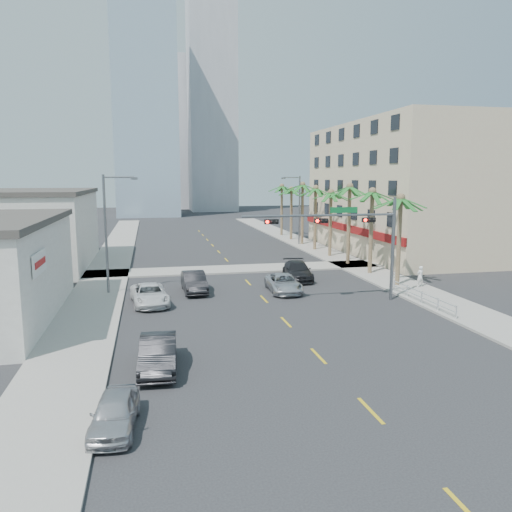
{
  "coord_description": "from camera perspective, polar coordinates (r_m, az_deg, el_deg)",
  "views": [
    {
      "loc": [
        -7.99,
        -24.49,
        8.75
      ],
      "look_at": [
        -0.98,
        8.19,
        3.5
      ],
      "focal_mm": 35.0,
      "sensor_mm": 36.0,
      "label": 1
    }
  ],
  "objects": [
    {
      "name": "palm_tree_0",
      "position": [
        41.45,
        16.22,
        6.27
      ],
      "size": [
        4.8,
        4.8,
        7.8
      ],
      "color": "brown",
      "rests_on": "ground"
    },
    {
      "name": "palm_tree_5",
      "position": [
        65.49,
        5.36,
        8.04
      ],
      "size": [
        4.8,
        4.8,
        8.52
      ],
      "color": "brown",
      "rests_on": "ground"
    },
    {
      "name": "sidewalk_cross",
      "position": [
        47.96,
        -2.31,
        -1.5
      ],
      "size": [
        80.0,
        4.0,
        0.15
      ],
      "primitive_type": "cube",
      "color": "gray",
      "rests_on": "ground"
    },
    {
      "name": "car_lane_left",
      "position": [
        38.82,
        -7.09,
        -2.98
      ],
      "size": [
        1.81,
        4.84,
        1.58
      ],
      "primitive_type": "imported",
      "rotation": [
        0.0,
        0.0,
        0.03
      ],
      "color": "black",
      "rests_on": "ground"
    },
    {
      "name": "car_parked_mid",
      "position": [
        23.73,
        -11.13,
        -10.89
      ],
      "size": [
        1.89,
        4.78,
        1.55
      ],
      "primitive_type": "imported",
      "rotation": [
        0.0,
        0.0,
        -0.05
      ],
      "color": "black",
      "rests_on": "ground"
    },
    {
      "name": "building_right",
      "position": [
        62.2,
        16.86,
        7.39
      ],
      "size": [
        15.25,
        28.0,
        15.0
      ],
      "color": "beige",
      "rests_on": "ground"
    },
    {
      "name": "sidewalk_right",
      "position": [
        49.54,
        11.91,
        -1.35
      ],
      "size": [
        4.0,
        120.0,
        0.15
      ],
      "primitive_type": "cube",
      "color": "gray",
      "rests_on": "ground"
    },
    {
      "name": "guardrail",
      "position": [
        36.46,
        18.43,
        -4.34
      ],
      "size": [
        0.08,
        8.08,
        1.0
      ],
      "color": "silver",
      "rests_on": "ground"
    },
    {
      "name": "tower_far_left",
      "position": [
        120.46,
        -12.5,
        16.0
      ],
      "size": [
        14.0,
        14.0,
        48.0
      ],
      "primitive_type": "cube",
      "color": "#99B2C6",
      "rests_on": "ground"
    },
    {
      "name": "streetlight_left",
      "position": [
        38.78,
        -16.51,
        3.09
      ],
      "size": [
        2.55,
        0.25,
        9.0
      ],
      "color": "slate",
      "rests_on": "ground"
    },
    {
      "name": "pedestrian",
      "position": [
        41.82,
        18.24,
        -2.22
      ],
      "size": [
        0.69,
        0.53,
        1.68
      ],
      "primitive_type": "imported",
      "rotation": [
        0.0,
        0.0,
        3.38
      ],
      "color": "white",
      "rests_on": "sidewalk_right"
    },
    {
      "name": "car_parked_far",
      "position": [
        35.56,
        -12.06,
        -4.34
      ],
      "size": [
        2.89,
        5.33,
        1.42
      ],
      "primitive_type": "imported",
      "rotation": [
        0.0,
        0.0,
        0.11
      ],
      "color": "white",
      "rests_on": "ground"
    },
    {
      "name": "car_lane_center",
      "position": [
        38.63,
        3.17,
        -3.13
      ],
      "size": [
        2.57,
        5.09,
        1.38
      ],
      "primitive_type": "imported",
      "rotation": [
        0.0,
        0.0,
        -0.06
      ],
      "color": "silver",
      "rests_on": "ground"
    },
    {
      "name": "palm_tree_4",
      "position": [
        60.56,
        6.84,
        7.62
      ],
      "size": [
        4.8,
        4.8,
        8.16
      ],
      "color": "brown",
      "rests_on": "ground"
    },
    {
      "name": "traffic_signal_mast",
      "position": [
        35.44,
        10.86,
        2.79
      ],
      "size": [
        11.12,
        0.54,
        7.2
      ],
      "color": "slate",
      "rests_on": "ground"
    },
    {
      "name": "palm_tree_2",
      "position": [
        50.82,
        10.67,
        7.68
      ],
      "size": [
        4.8,
        4.8,
        8.52
      ],
      "color": "brown",
      "rests_on": "ground"
    },
    {
      "name": "palm_tree_1",
      "position": [
        46.08,
        13.17,
        7.05
      ],
      "size": [
        4.8,
        4.8,
        8.16
      ],
      "color": "brown",
      "rests_on": "ground"
    },
    {
      "name": "building_left_far",
      "position": [
        53.98,
        -24.38,
        2.66
      ],
      "size": [
        11.0,
        18.0,
        7.2
      ],
      "primitive_type": "cube",
      "color": "beige",
      "rests_on": "ground"
    },
    {
      "name": "palm_tree_3",
      "position": [
        55.67,
        8.57,
        7.11
      ],
      "size": [
        4.8,
        4.8,
        7.8
      ],
      "color": "brown",
      "rests_on": "ground"
    },
    {
      "name": "car_parked_near",
      "position": [
        18.92,
        -15.86,
        -16.82
      ],
      "size": [
        1.85,
        3.86,
        1.27
      ],
      "primitive_type": "imported",
      "rotation": [
        0.0,
        0.0,
        -0.09
      ],
      "color": "#BBBBC0",
      "rests_on": "ground"
    },
    {
      "name": "ground",
      "position": [
        27.2,
        5.74,
        -9.88
      ],
      "size": [
        260.0,
        260.0,
        0.0
      ],
      "primitive_type": "plane",
      "color": "#262628",
      "rests_on": "ground"
    },
    {
      "name": "palm_tree_6",
      "position": [
        70.48,
        4.08,
        7.55
      ],
      "size": [
        4.8,
        4.8,
        7.8
      ],
      "color": "brown",
      "rests_on": "ground"
    },
    {
      "name": "sidewalk_left",
      "position": [
        45.5,
        -16.94,
        -2.46
      ],
      "size": [
        4.0,
        120.0,
        0.15
      ],
      "primitive_type": "cube",
      "color": "gray",
      "rests_on": "ground"
    },
    {
      "name": "palm_tree_7",
      "position": [
        75.49,
        2.97,
        7.91
      ],
      "size": [
        4.8,
        4.8,
        8.16
      ],
      "color": "brown",
      "rests_on": "ground"
    },
    {
      "name": "tower_far_center",
      "position": [
        150.07,
        -10.44,
        13.47
      ],
      "size": [
        16.0,
        16.0,
        42.0
      ],
      "primitive_type": "cube",
      "color": "#ADADB2",
      "rests_on": "ground"
    },
    {
      "name": "streetlight_right",
      "position": [
        65.41,
        4.82,
        5.66
      ],
      "size": [
        2.55,
        0.25,
        9.0
      ],
      "color": "slate",
      "rests_on": "ground"
    },
    {
      "name": "car_lane_right",
      "position": [
        43.37,
        4.77,
        -1.7
      ],
      "size": [
        2.87,
        5.58,
        1.55
      ],
      "primitive_type": "imported",
      "rotation": [
        0.0,
        0.0,
        -0.13
      ],
      "color": "black",
      "rests_on": "ground"
    },
    {
      "name": "tower_far_right",
      "position": [
        137.21,
        -5.08,
        17.8
      ],
      "size": [
        12.0,
        12.0,
        60.0
      ],
      "primitive_type": "cube",
      "color": "#ADADB2",
      "rests_on": "ground"
    }
  ]
}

